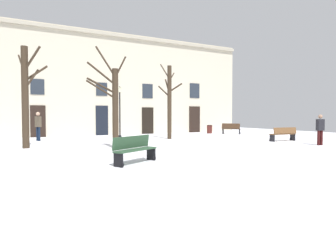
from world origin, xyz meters
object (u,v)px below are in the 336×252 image
(bench_near_center_tree, at_px, (283,134))
(bench_far_corner, at_px, (231,129))
(streetlamp, at_px, (120,106))
(bench_back_to_back_left, at_px, (135,149))
(tree_near_facade, at_px, (169,100))
(tree_foreground, at_px, (114,104))
(litter_bin, at_px, (210,129))
(person_near_bench, at_px, (320,128))
(person_crossing_plaza, at_px, (38,125))
(tree_right_of_center, at_px, (26,95))

(bench_near_center_tree, relative_size, bench_far_corner, 1.29)
(streetlamp, relative_size, bench_back_to_back_left, 2.06)
(tree_near_facade, relative_size, bench_back_to_back_left, 2.95)
(tree_foreground, height_order, litter_bin, tree_foreground)
(tree_near_facade, height_order, bench_near_center_tree, tree_near_facade)
(bench_back_to_back_left, height_order, person_near_bench, person_near_bench)
(streetlamp, distance_m, bench_far_corner, 9.98)
(streetlamp, bearing_deg, bench_far_corner, -1.45)
(bench_far_corner, bearing_deg, litter_bin, -7.21)
(person_near_bench, height_order, person_crossing_plaza, person_crossing_plaza)
(tree_near_facade, distance_m, streetlamp, 3.63)
(streetlamp, bearing_deg, bench_near_center_tree, -40.15)
(tree_right_of_center, height_order, bench_far_corner, tree_right_of_center)
(tree_right_of_center, height_order, bench_back_to_back_left, tree_right_of_center)
(litter_bin, height_order, person_crossing_plaza, person_crossing_plaza)
(person_near_bench, xyz_separation_m, person_crossing_plaza, (-13.43, 9.76, 0.11))
(person_near_bench, bearing_deg, litter_bin, -79.03)
(tree_foreground, relative_size, tree_right_of_center, 1.00)
(tree_foreground, distance_m, bench_near_center_tree, 10.74)
(bench_back_to_back_left, distance_m, person_crossing_plaza, 11.02)
(litter_bin, height_order, person_near_bench, person_near_bench)
(streetlamp, bearing_deg, tree_right_of_center, -145.96)
(person_crossing_plaza, bearing_deg, tree_foreground, -3.63)
(tree_near_facade, bearing_deg, person_crossing_plaza, 163.64)
(tree_near_facade, distance_m, bench_far_corner, 7.66)
(tree_right_of_center, height_order, person_crossing_plaza, tree_right_of_center)
(bench_near_center_tree, xyz_separation_m, person_near_bench, (-0.25, -2.64, 0.46))
(person_near_bench, distance_m, person_crossing_plaza, 16.60)
(tree_near_facade, height_order, litter_bin, tree_near_facade)
(bench_back_to_back_left, bearing_deg, bench_far_corner, 9.80)
(tree_right_of_center, distance_m, person_near_bench, 15.31)
(tree_foreground, distance_m, person_crossing_plaza, 6.92)
(person_crossing_plaza, bearing_deg, litter_bin, 64.60)
(bench_far_corner, bearing_deg, tree_right_of_center, 63.62)
(litter_bin, relative_size, bench_back_to_back_left, 0.42)
(tree_foreground, xyz_separation_m, person_crossing_plaza, (-3.13, 6.07, -1.16))
(litter_bin, distance_m, bench_back_to_back_left, 16.72)
(tree_near_facade, distance_m, bench_back_to_back_left, 10.28)
(tree_foreground, relative_size, bench_far_corner, 3.36)
(bench_back_to_back_left, relative_size, person_near_bench, 1.08)
(tree_foreground, height_order, bench_far_corner, tree_foreground)
(litter_bin, bearing_deg, tree_foreground, -145.81)
(tree_foreground, distance_m, bench_back_to_back_left, 4.99)
(tree_right_of_center, xyz_separation_m, bench_near_center_tree, (14.37, -3.00, -2.17))
(tree_near_facade, xyz_separation_m, litter_bin, (5.97, 3.73, -2.28))
(tree_foreground, distance_m, bench_far_corner, 13.42)
(bench_near_center_tree, bearing_deg, tree_foreground, -3.44)
(tree_near_facade, relative_size, litter_bin, 7.05)
(tree_near_facade, height_order, bench_back_to_back_left, tree_near_facade)
(tree_right_of_center, distance_m, bench_near_center_tree, 14.84)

